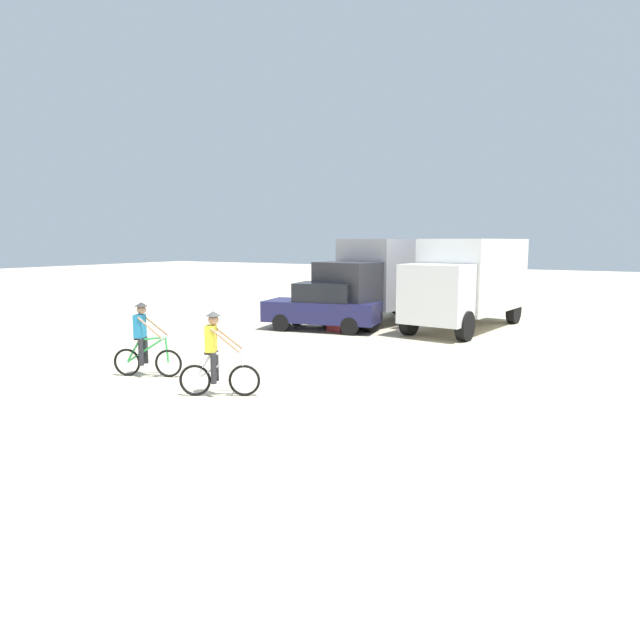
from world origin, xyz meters
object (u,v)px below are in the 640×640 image
at_px(box_truck_grey_hauler, 390,276).
at_px(cyclist_cowboy_hat, 216,357).
at_px(sedan_parked, 323,306).
at_px(supply_crate, 338,325).
at_px(box_truck_white_box, 469,279).
at_px(cyclist_orange_shirt, 144,342).

bearing_deg(box_truck_grey_hauler, cyclist_cowboy_hat, -83.90).
bearing_deg(sedan_parked, supply_crate, 2.33).
bearing_deg(supply_crate, cyclist_cowboy_hat, -77.92).
xyz_separation_m(box_truck_white_box, supply_crate, (-3.88, -3.15, -1.64)).
relative_size(box_truck_white_box, sedan_parked, 1.56).
relative_size(cyclist_orange_shirt, cyclist_cowboy_hat, 1.00).
relative_size(box_truck_white_box, cyclist_cowboy_hat, 3.83).
xyz_separation_m(sedan_parked, cyclist_cowboy_hat, (2.49, -8.84, -0.04)).
bearing_deg(cyclist_orange_shirt, cyclist_cowboy_hat, -9.75).
xyz_separation_m(box_truck_grey_hauler, cyclist_orange_shirt, (-1.34, -11.75, -1.03)).
relative_size(sedan_parked, supply_crate, 6.94).
xyz_separation_m(cyclist_cowboy_hat, supply_crate, (-1.90, 8.86, -0.61)).
height_order(box_truck_grey_hauler, cyclist_cowboy_hat, box_truck_grey_hauler).
bearing_deg(sedan_parked, box_truck_white_box, 35.31).
distance_m(box_truck_white_box, cyclist_orange_shirt, 12.49).
bearing_deg(cyclist_orange_shirt, supply_crate, 84.90).
bearing_deg(supply_crate, box_truck_white_box, 39.03).
distance_m(box_truck_white_box, cyclist_cowboy_hat, 12.21).
xyz_separation_m(box_truck_white_box, sedan_parked, (-4.48, -3.17, -0.99)).
xyz_separation_m(box_truck_grey_hauler, sedan_parked, (-1.19, -3.37, -0.99)).
distance_m(sedan_parked, cyclist_orange_shirt, 8.38).
height_order(box_truck_grey_hauler, box_truck_white_box, same).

